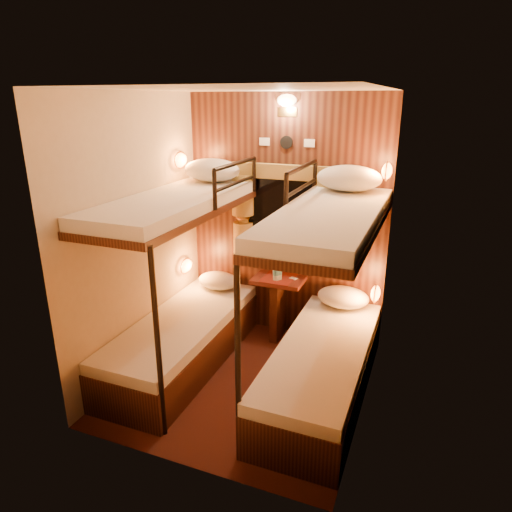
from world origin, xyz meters
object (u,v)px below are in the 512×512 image
at_px(bunk_right, 323,334).
at_px(table, 278,300).
at_px(bottle_left, 276,270).
at_px(bottle_right, 279,270).
at_px(bunk_left, 182,308).

xyz_separation_m(bunk_right, table, (-0.65, 0.78, -0.14)).
bearing_deg(table, bottle_left, -96.13).
bearing_deg(bunk_right, bottle_right, 130.53).
distance_m(bunk_left, bottle_right, 1.01).
height_order(table, bottle_left, bottle_left).
relative_size(table, bottle_left, 2.75).
height_order(bunk_right, table, bunk_right).
bearing_deg(bottle_right, bunk_left, -131.50).
bearing_deg(bunk_right, bottle_left, 132.04).
height_order(bunk_left, bottle_left, bunk_left).
relative_size(bunk_right, bottle_left, 7.98).
relative_size(bunk_left, table, 2.90).
height_order(bunk_left, bunk_right, same).
bearing_deg(bottle_left, bottle_right, 49.16).
bearing_deg(bottle_left, bunk_right, -47.96).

